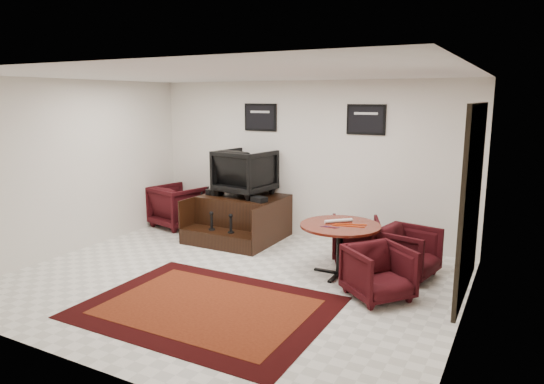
{
  "coord_description": "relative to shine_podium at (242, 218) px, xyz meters",
  "views": [
    {
      "loc": [
        3.52,
        -5.38,
        2.51
      ],
      "look_at": [
        0.18,
        0.9,
        1.12
      ],
      "focal_mm": 32.0,
      "sensor_mm": 36.0,
      "label": 1
    }
  ],
  "objects": [
    {
      "name": "ground",
      "position": [
        0.98,
        -1.9,
        -0.35
      ],
      "size": [
        6.0,
        6.0,
        0.0
      ],
      "primitive_type": "plane",
      "color": "white",
      "rests_on": "ground"
    },
    {
      "name": "umbrella_hooked",
      "position": [
        -0.9,
        0.06,
        0.1
      ],
      "size": [
        0.34,
        0.13,
        0.9
      ],
      "primitive_type": null,
      "color": "black",
      "rests_on": "ground"
    },
    {
      "name": "table_clutter",
      "position": [
        2.34,
        -1.0,
        0.4
      ],
      "size": [
        0.56,
        0.39,
        0.01
      ],
      "color": "#D53F0B",
      "rests_on": "meeting_table"
    },
    {
      "name": "polish_kit",
      "position": [
        0.51,
        -0.26,
        0.45
      ],
      "size": [
        0.29,
        0.24,
        0.09
      ],
      "primitive_type": "cube",
      "rotation": [
        0.0,
        0.0,
        -0.27
      ],
      "color": "black",
      "rests_on": "shine_podium"
    },
    {
      "name": "table_chair_corner",
      "position": [
        2.96,
        -1.53,
        0.02
      ],
      "size": [
        0.98,
        0.99,
        0.74
      ],
      "primitive_type": "imported",
      "rotation": [
        0.0,
        0.0,
        0.88
      ],
      "color": "black",
      "rests_on": "ground"
    },
    {
      "name": "area_rug",
      "position": [
        1.22,
        -2.79,
        -0.34
      ],
      "size": [
        2.92,
        2.19,
        0.01
      ],
      "color": "black",
      "rests_on": "ground"
    },
    {
      "name": "shine_podium",
      "position": [
        0.0,
        0.0,
        0.0
      ],
      "size": [
        1.48,
        1.52,
        0.76
      ],
      "color": "black",
      "rests_on": "ground"
    },
    {
      "name": "meeting_table",
      "position": [
        2.24,
        -0.97,
        0.3
      ],
      "size": [
        1.14,
        1.14,
        0.74
      ],
      "color": "#421209",
      "rests_on": "ground"
    },
    {
      "name": "shine_chair",
      "position": [
        -0.0,
        0.15,
        0.87
      ],
      "size": [
        1.0,
        0.95,
        0.93
      ],
      "primitive_type": "imported",
      "rotation": [
        0.0,
        0.0,
        3.01
      ],
      "color": "black",
      "rests_on": "shine_podium"
    },
    {
      "name": "table_chair_back",
      "position": [
        2.21,
        -0.19,
        0.02
      ],
      "size": [
        0.91,
        0.88,
        0.73
      ],
      "primitive_type": "imported",
      "rotation": [
        0.0,
        0.0,
        3.51
      ],
      "color": "black",
      "rests_on": "ground"
    },
    {
      "name": "table_chair_window",
      "position": [
        3.11,
        -0.56,
        0.04
      ],
      "size": [
        0.83,
        0.87,
        0.77
      ],
      "primitive_type": "imported",
      "rotation": [
        0.0,
        0.0,
        1.37
      ],
      "color": "black",
      "rests_on": "ground"
    },
    {
      "name": "armchair_side",
      "position": [
        -1.51,
        0.07,
        0.1
      ],
      "size": [
        1.05,
        1.01,
        0.9
      ],
      "primitive_type": "imported",
      "rotation": [
        0.0,
        0.0,
        2.9
      ],
      "color": "black",
      "rests_on": "ground"
    },
    {
      "name": "shoes_pair",
      "position": [
        -0.53,
        -0.06,
        0.46
      ],
      "size": [
        0.24,
        0.29,
        0.1
      ],
      "color": "black",
      "rests_on": "shine_podium"
    },
    {
      "name": "room_shell",
      "position": [
        1.39,
        -1.78,
        1.43
      ],
      "size": [
        6.02,
        5.02,
        2.81
      ],
      "color": "silver",
      "rests_on": "ground"
    },
    {
      "name": "paper_roll",
      "position": [
        2.17,
        -0.88,
        0.42
      ],
      "size": [
        0.34,
        0.33,
        0.05
      ],
      "primitive_type": "cylinder",
      "rotation": [
        0.0,
        1.57,
        0.76
      ],
      "color": "silver",
      "rests_on": "meeting_table"
    },
    {
      "name": "umbrella_black",
      "position": [
        -0.86,
        -0.18,
        0.07
      ],
      "size": [
        0.31,
        0.12,
        0.84
      ],
      "primitive_type": null,
      "color": "black",
      "rests_on": "ground"
    }
  ]
}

